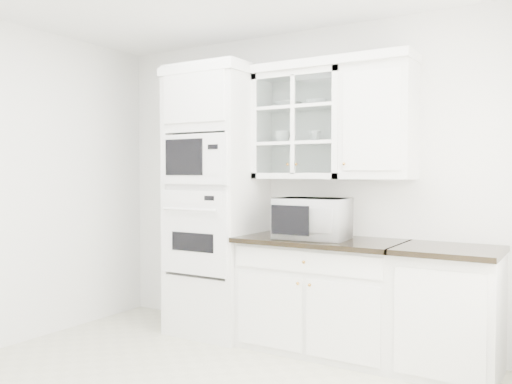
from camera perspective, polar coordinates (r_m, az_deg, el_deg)
The scene contains 12 objects.
room_shell at distance 3.67m, azimuth -3.76°, elevation 7.17°, with size 4.00×3.50×2.70m.
oven_column at distance 4.90m, azimuth -4.23°, elevation -0.90°, with size 0.76×0.68×2.40m.
base_cabinet_run at distance 4.51m, azimuth 6.89°, elevation -10.62°, with size 1.32×0.67×0.92m.
extra_base_cabinet at distance 4.21m, azimuth 19.63°, elevation -11.65°, with size 0.72×0.67×0.92m.
upper_cabinet_glass at distance 4.65m, azimuth 4.85°, elevation 6.95°, with size 0.80×0.33×0.90m.
upper_cabinet_solid at distance 4.39m, azimuth 12.80°, elevation 7.20°, with size 0.55×0.33×0.90m, color white.
crown_molding at distance 4.75m, azimuth 3.57°, elevation 12.77°, with size 2.14×0.38×0.07m, color white.
countertop_microwave at distance 4.39m, azimuth 6.03°, elevation -2.77°, with size 0.56×0.47×0.33m, color white.
bowl_a at distance 4.75m, azimuth 3.41°, elevation 9.12°, with size 0.22×0.22×0.05m, color white.
bowl_b at distance 4.63m, azimuth 6.38°, elevation 9.31°, with size 0.18×0.18×0.05m, color white.
cup_a at distance 4.72m, azimuth 2.80°, elevation 5.80°, with size 0.13×0.13×0.10m, color white.
cup_b at distance 4.61m, azimuth 6.23°, elevation 5.84°, with size 0.10×0.10×0.09m, color white.
Camera 1 is at (2.11, -2.56, 1.45)m, focal length 38.00 mm.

